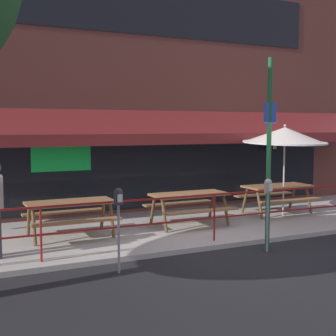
% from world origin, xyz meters
% --- Properties ---
extents(ground_plane, '(120.00, 120.00, 0.00)m').
position_xyz_m(ground_plane, '(0.00, 0.00, 0.00)').
color(ground_plane, black).
extents(patio_deck, '(15.00, 4.00, 0.10)m').
position_xyz_m(patio_deck, '(0.00, 2.00, 0.05)').
color(patio_deck, '#ADA89E').
rests_on(patio_deck, ground).
extents(restaurant_building, '(15.00, 1.60, 7.90)m').
position_xyz_m(restaurant_building, '(0.00, 4.23, 3.92)').
color(restaurant_building, brown).
rests_on(restaurant_building, ground).
extents(patio_railing, '(13.84, 0.04, 0.97)m').
position_xyz_m(patio_railing, '(0.00, 0.30, 0.80)').
color(patio_railing, maroon).
rests_on(patio_railing, patio_deck).
extents(picnic_table_left, '(1.80, 1.42, 0.76)m').
position_xyz_m(picnic_table_left, '(-2.56, 1.86, 0.71)').
color(picnic_table_left, brown).
rests_on(picnic_table_left, patio_deck).
extents(picnic_table_centre, '(1.80, 1.42, 0.76)m').
position_xyz_m(picnic_table_centre, '(0.25, 1.83, 0.71)').
color(picnic_table_centre, brown).
rests_on(picnic_table_centre, patio_deck).
extents(picnic_table_right, '(1.80, 1.42, 0.76)m').
position_xyz_m(picnic_table_right, '(3.05, 2.14, 0.71)').
color(picnic_table_right, brown).
rests_on(picnic_table_right, patio_deck).
extents(patio_umbrella_right, '(2.14, 2.14, 2.38)m').
position_xyz_m(patio_umbrella_right, '(3.05, 1.87, 2.18)').
color(patio_umbrella_right, '#B7B2A8').
rests_on(patio_umbrella_right, patio_deck).
extents(parking_meter_near, '(0.15, 0.16, 1.42)m').
position_xyz_m(parking_meter_near, '(-2.34, -0.54, 1.15)').
color(parking_meter_near, gray).
rests_on(parking_meter_near, ground).
extents(parking_meter_far, '(0.15, 0.16, 1.42)m').
position_xyz_m(parking_meter_far, '(0.68, -0.54, 1.15)').
color(parking_meter_far, gray).
rests_on(parking_meter_far, ground).
extents(street_sign_pole, '(0.28, 0.09, 3.72)m').
position_xyz_m(street_sign_pole, '(0.75, -0.45, 1.92)').
color(street_sign_pole, '#1E6033').
rests_on(street_sign_pole, ground).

